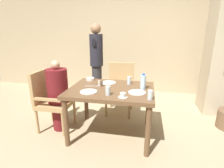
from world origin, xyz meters
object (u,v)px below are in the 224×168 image
object	(u,v)px
chair_left_side	(50,98)
bowl_small	(90,79)
plate_dessert_center	(109,83)
glass_tall_mid	(129,80)
diner_in_left_chair	(58,95)
standing_host	(97,60)
water_bottle	(143,82)
glass_tall_near	(150,95)
plate_main_right	(137,92)
plate_main_left	(89,92)
chair_far_side	(120,86)
glass_tall_far	(108,91)
teacup_with_saucer	(123,95)

from	to	relation	value
chair_left_side	bowl_small	world-z (taller)	chair_left_side
plate_dessert_center	glass_tall_mid	distance (m)	0.33
chair_left_side	glass_tall_mid	bearing A→B (deg)	12.00
diner_in_left_chair	standing_host	size ratio (longest dim) A/B	0.66
water_bottle	glass_tall_near	bearing A→B (deg)	-75.91
plate_main_right	bowl_small	xyz separation A→B (m)	(-0.81, 0.48, 0.02)
plate_main_left	standing_host	bearing A→B (deg)	102.39
bowl_small	water_bottle	xyz separation A→B (m)	(0.88, -0.30, 0.08)
chair_far_side	plate_main_left	distance (m)	1.13
plate_main_right	glass_tall_near	xyz separation A→B (m)	(0.17, -0.21, 0.05)
chair_left_side	glass_tall_far	distance (m)	1.08
chair_far_side	teacup_with_saucer	world-z (taller)	chair_far_side
teacup_with_saucer	standing_host	bearing A→B (deg)	115.99
water_bottle	glass_tall_far	world-z (taller)	water_bottle
chair_left_side	plate_dessert_center	world-z (taller)	chair_left_side
standing_host	plate_main_left	distance (m)	1.65
plate_dessert_center	glass_tall_far	distance (m)	0.55
diner_in_left_chair	glass_tall_mid	bearing A→B (deg)	13.53
plate_main_left	glass_tall_mid	world-z (taller)	glass_tall_mid
plate_main_right	bowl_small	distance (m)	0.94
standing_host	glass_tall_near	size ratio (longest dim) A/B	14.64
standing_host	bowl_small	distance (m)	1.06
chair_left_side	plate_main_right	size ratio (longest dim) A/B	4.11
diner_in_left_chair	plate_dessert_center	world-z (taller)	diner_in_left_chair
glass_tall_far	water_bottle	bearing A→B (deg)	37.55
plate_main_right	glass_tall_far	world-z (taller)	glass_tall_far
plate_main_right	plate_dessert_center	bearing A→B (deg)	141.55
glass_tall_far	plate_main_right	bearing A→B (deg)	23.45
chair_left_side	teacup_with_saucer	size ratio (longest dim) A/B	8.27
diner_in_left_chair	water_bottle	bearing A→B (deg)	2.27
plate_dessert_center	chair_far_side	bearing A→B (deg)	80.85
diner_in_left_chair	standing_host	distance (m)	1.44
chair_far_side	plate_main_right	bearing A→B (deg)	-68.92
standing_host	glass_tall_mid	world-z (taller)	standing_host
plate_main_left	glass_tall_near	distance (m)	0.82
teacup_with_saucer	glass_tall_far	size ratio (longest dim) A/B	0.99
plate_dessert_center	glass_tall_far	world-z (taller)	glass_tall_far
standing_host	glass_tall_near	distance (m)	2.08
glass_tall_near	chair_far_side	bearing A→B (deg)	114.60
plate_dessert_center	bowl_small	bearing A→B (deg)	163.01
plate_main_left	plate_main_right	xyz separation A→B (m)	(0.64, 0.10, 0.00)
plate_main_left	teacup_with_saucer	size ratio (longest dim) A/B	2.01
standing_host	water_bottle	xyz separation A→B (m)	(1.07, -1.33, -0.06)
standing_host	plate_main_right	bearing A→B (deg)	-56.55
diner_in_left_chair	water_bottle	size ratio (longest dim) A/B	4.98
plate_main_right	glass_tall_mid	world-z (taller)	glass_tall_mid
plate_main_left	glass_tall_near	world-z (taller)	glass_tall_near
standing_host	plate_main_right	xyz separation A→B (m)	(1.00, -1.51, -0.16)
chair_far_side	teacup_with_saucer	distance (m)	1.22
glass_tall_near	water_bottle	bearing A→B (deg)	104.09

